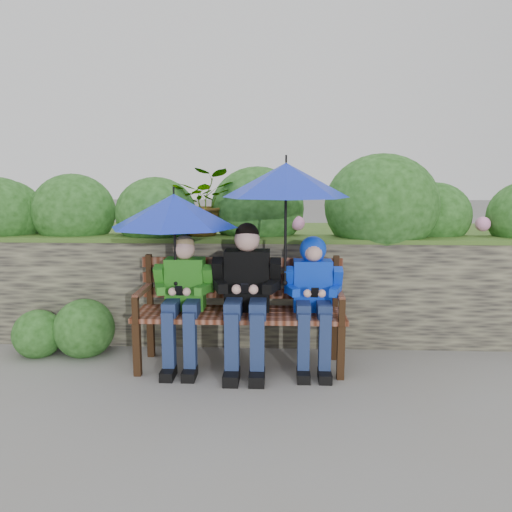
{
  "coord_description": "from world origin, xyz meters",
  "views": [
    {
      "loc": [
        0.18,
        -3.93,
        1.6
      ],
      "look_at": [
        0.0,
        0.1,
        0.95
      ],
      "focal_mm": 35.0,
      "sensor_mm": 36.0,
      "label": 1
    }
  ],
  "objects_px": {
    "park_bench": "(241,304)",
    "umbrella_right": "(286,180)",
    "boy_right": "(313,291)",
    "boy_middle": "(246,290)",
    "umbrella_left": "(174,211)",
    "boy_left": "(183,294)"
  },
  "relations": [
    {
      "from": "boy_middle",
      "to": "umbrella_left",
      "type": "relative_size",
      "value": 1.16
    },
    {
      "from": "boy_middle",
      "to": "boy_right",
      "type": "distance_m",
      "value": 0.55
    },
    {
      "from": "umbrella_left",
      "to": "boy_right",
      "type": "bearing_deg",
      "value": -0.16
    },
    {
      "from": "boy_middle",
      "to": "boy_right",
      "type": "bearing_deg",
      "value": 2.48
    },
    {
      "from": "park_bench",
      "to": "umbrella_right",
      "type": "bearing_deg",
      "value": -15.04
    },
    {
      "from": "park_bench",
      "to": "boy_left",
      "type": "relative_size",
      "value": 1.57
    },
    {
      "from": "boy_right",
      "to": "park_bench",
      "type": "bearing_deg",
      "value": 173.69
    },
    {
      "from": "boy_left",
      "to": "boy_right",
      "type": "xyz_separation_m",
      "value": [
        1.08,
        0.01,
        0.04
      ]
    },
    {
      "from": "park_bench",
      "to": "umbrella_left",
      "type": "xyz_separation_m",
      "value": [
        -0.53,
        -0.06,
        0.79
      ]
    },
    {
      "from": "park_bench",
      "to": "umbrella_right",
      "type": "height_order",
      "value": "umbrella_right"
    },
    {
      "from": "park_bench",
      "to": "boy_right",
      "type": "relative_size",
      "value": 1.58
    },
    {
      "from": "boy_right",
      "to": "boy_left",
      "type": "bearing_deg",
      "value": -179.29
    },
    {
      "from": "boy_middle",
      "to": "umbrella_right",
      "type": "relative_size",
      "value": 1.16
    },
    {
      "from": "boy_right",
      "to": "boy_middle",
      "type": "bearing_deg",
      "value": -177.52
    },
    {
      "from": "boy_left",
      "to": "boy_right",
      "type": "distance_m",
      "value": 1.08
    },
    {
      "from": "boy_middle",
      "to": "boy_right",
      "type": "relative_size",
      "value": 1.1
    },
    {
      "from": "boy_right",
      "to": "umbrella_left",
      "type": "height_order",
      "value": "umbrella_left"
    },
    {
      "from": "boy_right",
      "to": "umbrella_left",
      "type": "distance_m",
      "value": 1.31
    },
    {
      "from": "boy_left",
      "to": "boy_right",
      "type": "height_order",
      "value": "boy_left"
    },
    {
      "from": "boy_left",
      "to": "umbrella_left",
      "type": "bearing_deg",
      "value": 165.43
    },
    {
      "from": "park_bench",
      "to": "umbrella_right",
      "type": "xyz_separation_m",
      "value": [
        0.37,
        -0.1,
        1.04
      ]
    },
    {
      "from": "umbrella_left",
      "to": "umbrella_right",
      "type": "relative_size",
      "value": 1.0
    }
  ]
}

